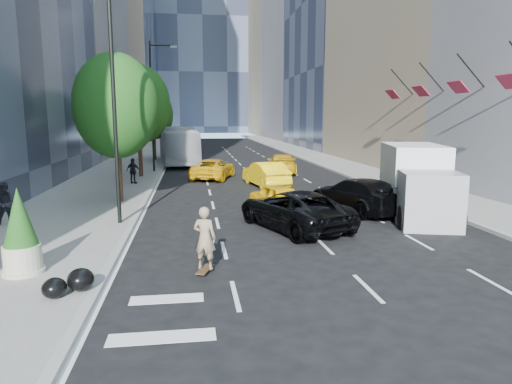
{
  "coord_description": "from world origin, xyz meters",
  "views": [
    {
      "loc": [
        -3.51,
        -14.89,
        4.46
      ],
      "look_at": [
        -1.1,
        2.19,
        1.6
      ],
      "focal_mm": 32.0,
      "sensor_mm": 36.0,
      "label": 1
    }
  ],
  "objects": [
    {
      "name": "ground",
      "position": [
        0.0,
        0.0,
        0.0
      ],
      "size": [
        160.0,
        160.0,
        0.0
      ],
      "primitive_type": "plane",
      "color": "black",
      "rests_on": "ground"
    },
    {
      "name": "sidewalk_left",
      "position": [
        -9.0,
        30.0,
        0.07
      ],
      "size": [
        6.0,
        120.0,
        0.15
      ],
      "primitive_type": "cube",
      "color": "slate",
      "rests_on": "ground"
    },
    {
      "name": "sidewalk_right",
      "position": [
        10.0,
        30.0,
        0.07
      ],
      "size": [
        4.0,
        120.0,
        0.15
      ],
      "primitive_type": "cube",
      "color": "slate",
      "rests_on": "ground"
    },
    {
      "name": "tower_right_far",
      "position": [
        22.0,
        98.0,
        25.0
      ],
      "size": [
        20.0,
        24.0,
        50.0
      ],
      "primitive_type": "cube",
      "color": "gray",
      "rests_on": "ground"
    },
    {
      "name": "lamp_near",
      "position": [
        -6.32,
        4.0,
        5.81
      ],
      "size": [
        2.13,
        0.22,
        10.0
      ],
      "color": "black",
      "rests_on": "sidewalk_left"
    },
    {
      "name": "lamp_far",
      "position": [
        -6.32,
        22.0,
        5.81
      ],
      "size": [
        2.13,
        0.22,
        10.0
      ],
      "color": "black",
      "rests_on": "sidewalk_left"
    },
    {
      "name": "tree_near",
      "position": [
        -7.2,
        9.0,
        4.97
      ],
      "size": [
        4.2,
        4.2,
        7.46
      ],
      "color": "#321E13",
      "rests_on": "sidewalk_left"
    },
    {
      "name": "tree_mid",
      "position": [
        -7.2,
        19.0,
        5.32
      ],
      "size": [
        4.5,
        4.5,
        7.99
      ],
      "color": "#321E13",
      "rests_on": "sidewalk_left"
    },
    {
      "name": "tree_far",
      "position": [
        -7.2,
        32.0,
        4.62
      ],
      "size": [
        3.9,
        3.9,
        6.92
      ],
      "color": "#321E13",
      "rests_on": "sidewalk_left"
    },
    {
      "name": "traffic_signal",
      "position": [
        -6.4,
        40.0,
        4.23
      ],
      "size": [
        2.48,
        0.53,
        5.2
      ],
      "color": "black",
      "rests_on": "sidewalk_left"
    },
    {
      "name": "facade_flags",
      "position": [
        10.64,
        10.0,
        6.18
      ],
      "size": [
        1.85,
        13.3,
        2.05
      ],
      "color": "black",
      "rests_on": "ground"
    },
    {
      "name": "skateboarder",
      "position": [
        -3.2,
        -2.2,
        0.91
      ],
      "size": [
        0.78,
        0.65,
        1.83
      ],
      "primitive_type": "imported",
      "rotation": [
        0.0,
        0.0,
        2.78
      ],
      "color": "#876F54",
      "rests_on": "ground"
    },
    {
      "name": "black_sedan_lincoln",
      "position": [
        0.5,
        2.66,
        0.78
      ],
      "size": [
        4.41,
        6.13,
        1.55
      ],
      "primitive_type": "imported",
      "rotation": [
        0.0,
        0.0,
        3.51
      ],
      "color": "black",
      "rests_on": "ground"
    },
    {
      "name": "black_sedan_mercedes",
      "position": [
        4.2,
        5.46,
        0.81
      ],
      "size": [
        3.91,
        5.98,
        1.61
      ],
      "primitive_type": "imported",
      "rotation": [
        0.0,
        0.0,
        3.47
      ],
      "color": "black",
      "rests_on": "ground"
    },
    {
      "name": "taxi_a",
      "position": [
        0.5,
        6.51,
        0.63
      ],
      "size": [
        2.57,
        3.97,
        1.26
      ],
      "primitive_type": "imported",
      "rotation": [
        0.0,
        0.0,
        3.46
      ],
      "color": "yellow",
      "rests_on": "ground"
    },
    {
      "name": "taxi_b",
      "position": [
        1.2,
        14.0,
        0.8
      ],
      "size": [
        2.6,
        5.09,
        1.6
      ],
      "primitive_type": "imported",
      "rotation": [
        0.0,
        0.0,
        3.34
      ],
      "color": "yellow",
      "rests_on": "ground"
    },
    {
      "name": "taxi_c",
      "position": [
        -2.0,
        18.0,
        0.72
      ],
      "size": [
        3.79,
        5.68,
        1.45
      ],
      "primitive_type": "imported",
      "rotation": [
        0.0,
        0.0,
        2.85
      ],
      "color": "#E1A60B",
      "rests_on": "ground"
    },
    {
      "name": "taxi_d",
      "position": [
        3.56,
        20.5,
        0.77
      ],
      "size": [
        2.94,
        5.57,
        1.54
      ],
      "primitive_type": "imported",
      "rotation": [
        0.0,
        0.0,
        2.99
      ],
      "color": "#D59F0B",
      "rests_on": "ground"
    },
    {
      "name": "city_bus",
      "position": [
        -4.8,
        29.37,
        1.76
      ],
      "size": [
        4.2,
        12.84,
        3.51
      ],
      "primitive_type": "imported",
      "rotation": [
        0.0,
        0.0,
        0.1
      ],
      "color": "#B8B9BF",
      "rests_on": "ground"
    },
    {
      "name": "box_truck",
      "position": [
        6.54,
        4.29,
        1.61
      ],
      "size": [
        4.04,
        7.02,
        3.17
      ],
      "rotation": [
        0.0,
        0.0,
        -0.27
      ],
      "color": "silver",
      "rests_on": "ground"
    },
    {
      "name": "pedestrian_a",
      "position": [
        -10.92,
        4.26,
        1.01
      ],
      "size": [
        1.01,
        0.9,
        1.73
      ],
      "primitive_type": "imported",
      "rotation": [
        0.0,
        0.0,
        0.35
      ],
      "color": "black",
      "rests_on": "sidewalk_left"
    },
    {
      "name": "pedestrian_b",
      "position": [
        -7.29,
        15.26,
        0.98
      ],
      "size": [
        1.05,
        0.75,
        1.66
      ],
      "primitive_type": "imported",
      "rotation": [
        0.0,
        0.0,
        2.75
      ],
      "color": "black",
      "rests_on": "sidewalk_left"
    },
    {
      "name": "planter_shrub",
      "position": [
        -8.23,
        -1.93,
        1.3
      ],
      "size": [
        1.01,
        1.01,
        2.42
      ],
      "color": "#B5B096",
      "rests_on": "sidewalk_left"
    },
    {
      "name": "garbage_bags",
      "position": [
        -6.55,
        -3.65,
        0.42
      ],
      "size": [
        1.14,
        1.09,
        0.56
      ],
      "color": "black",
      "rests_on": "sidewalk_left"
    }
  ]
}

